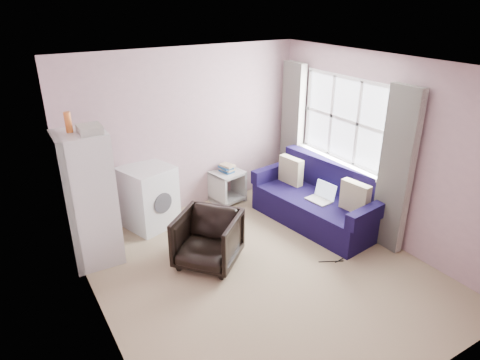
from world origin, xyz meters
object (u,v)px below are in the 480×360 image
object	(u,v)px
fridge	(89,198)
side_table	(227,184)
washing_machine	(148,196)
sofa	(320,202)
armchair	(208,237)

from	to	relation	value
fridge	side_table	world-z (taller)	fridge
fridge	washing_machine	xyz separation A→B (m)	(0.91, 0.50, -0.39)
washing_machine	sofa	xyz separation A→B (m)	(2.22, -1.20, -0.16)
washing_machine	side_table	xyz separation A→B (m)	(1.37, 0.11, -0.18)
armchair	side_table	world-z (taller)	armchair
armchair	washing_machine	bearing A→B (deg)	151.47
washing_machine	sofa	world-z (taller)	washing_machine
washing_machine	side_table	world-z (taller)	washing_machine
fridge	side_table	bearing A→B (deg)	15.73
side_table	sofa	xyz separation A→B (m)	(0.85, -1.32, 0.02)
fridge	side_table	xyz separation A→B (m)	(2.28, 0.61, -0.57)
washing_machine	armchair	bearing A→B (deg)	-95.75
sofa	fridge	bearing A→B (deg)	159.42
sofa	washing_machine	bearing A→B (deg)	143.70
armchair	fridge	size ratio (longest dim) A/B	0.39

